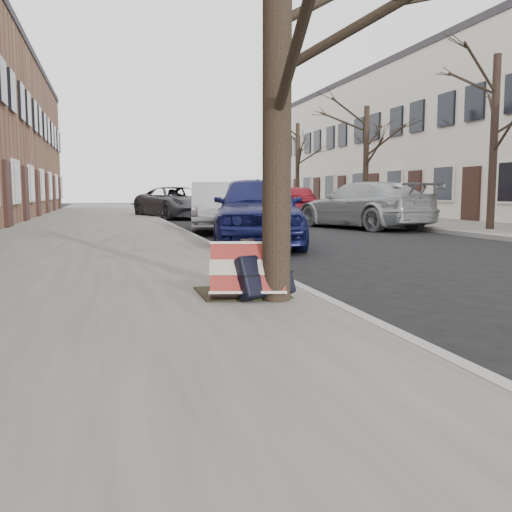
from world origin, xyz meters
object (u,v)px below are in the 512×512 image
object	(u,v)px
street_tree	(277,33)
car_near_front	(257,210)
car_near_mid	(218,207)
suitcase_red	(248,271)
suitcase_navy	(264,276)

from	to	relation	value
street_tree	car_near_front	distance (m)	7.18
street_tree	car_near_mid	xyz separation A→B (m)	(1.64, 11.41, -1.88)
suitcase_red	suitcase_navy	distance (m)	0.16
suitcase_navy	car_near_mid	distance (m)	11.46
suitcase_red	car_near_mid	size ratio (longest dim) A/B	0.16
suitcase_navy	car_near_mid	world-z (taller)	car_near_mid
car_near_front	car_near_mid	world-z (taller)	car_near_front
suitcase_navy	car_near_mid	bearing A→B (deg)	61.64
car_near_mid	suitcase_red	bearing A→B (deg)	-90.72
street_tree	suitcase_red	size ratio (longest dim) A/B	6.94
car_near_front	car_near_mid	xyz separation A→B (m)	(0.04, 4.65, -0.04)
car_near_front	car_near_mid	bearing A→B (deg)	101.94
car_near_mid	street_tree	bearing A→B (deg)	-89.39
car_near_front	car_near_mid	size ratio (longest dim) A/B	1.03
suitcase_red	car_near_front	distance (m)	6.90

